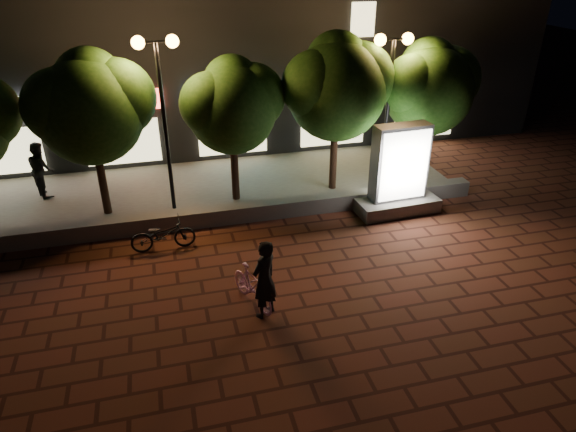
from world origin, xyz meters
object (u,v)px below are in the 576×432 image
object	(u,v)px
tree_far_right	(430,85)
scooter_pink	(252,286)
tree_right	(338,84)
tree_left	(91,104)
street_lamp_right	(391,72)
pedestrian	(41,169)
ad_kiosk	(398,177)
scooter_parked	(163,235)
tree_mid	(233,103)
street_lamp_left	(160,81)
rider	(264,279)

from	to	relation	value
tree_far_right	scooter_pink	world-z (taller)	tree_far_right
tree_right	tree_far_right	distance (m)	3.20
tree_left	tree_right	world-z (taller)	tree_right
tree_right	scooter_pink	world-z (taller)	tree_right
street_lamp_right	pedestrian	xyz separation A→B (m)	(-11.02, 2.04, -2.90)
tree_left	ad_kiosk	size ratio (longest dim) A/B	1.77
tree_far_right	scooter_parked	distance (m)	9.77
ad_kiosk	pedestrian	xyz separation A→B (m)	(-10.73, 3.76, -0.13)
tree_right	ad_kiosk	world-z (taller)	tree_right
tree_mid	ad_kiosk	xyz separation A→B (m)	(4.67, -1.98, -2.10)
street_lamp_left	rider	bearing A→B (deg)	-73.89
street_lamp_right	street_lamp_left	bearing A→B (deg)	180.00
street_lamp_left	street_lamp_right	xyz separation A→B (m)	(7.00, 0.00, -0.13)
ad_kiosk	scooter_pink	bearing A→B (deg)	-145.70
tree_left	scooter_pink	distance (m)	7.17
street_lamp_left	rider	size ratio (longest dim) A/B	2.75
tree_far_right	street_lamp_right	world-z (taller)	street_lamp_right
scooter_parked	scooter_pink	bearing A→B (deg)	-149.59
tree_mid	pedestrian	xyz separation A→B (m)	(-6.07, 1.77, -2.23)
rider	tree_far_right	bearing A→B (deg)	-176.48
pedestrian	rider	bearing A→B (deg)	-170.69
street_lamp_right	ad_kiosk	xyz separation A→B (m)	(-0.28, -1.72, -2.78)
scooter_pink	pedestrian	distance (m)	9.18
scooter_pink	rider	distance (m)	0.68
ad_kiosk	rider	bearing A→B (deg)	-141.42
tree_left	pedestrian	xyz separation A→B (m)	(-2.07, 1.77, -2.45)
tree_mid	street_lamp_right	xyz separation A→B (m)	(4.95, -0.26, 0.68)
ad_kiosk	scooter_parked	bearing A→B (deg)	-175.19
street_lamp_left	scooter_pink	world-z (taller)	street_lamp_left
ad_kiosk	tree_mid	bearing A→B (deg)	156.96
tree_mid	street_lamp_left	size ratio (longest dim) A/B	0.87
rider	scooter_parked	xyz separation A→B (m)	(-2.07, 3.43, -0.49)
pedestrian	street_lamp_right	bearing A→B (deg)	-127.24
tree_right	tree_left	bearing A→B (deg)	-180.00
tree_mid	tree_right	world-z (taller)	tree_right
tree_mid	street_lamp_right	size ratio (longest dim) A/B	0.90
tree_right	ad_kiosk	distance (m)	3.43
tree_far_right	pedestrian	size ratio (longest dim) A/B	2.61
tree_left	scooter_pink	bearing A→B (deg)	-58.50
ad_kiosk	street_lamp_left	bearing A→B (deg)	165.63
street_lamp_right	rider	xyz separation A→B (m)	(-5.34, -5.76, -2.95)
tree_right	scooter_parked	bearing A→B (deg)	-155.85
tree_right	pedestrian	xyz separation A→B (m)	(-9.37, 1.77, -2.58)
tree_mid	tree_right	distance (m)	3.32
tree_right	ad_kiosk	size ratio (longest dim) A/B	1.83
tree_right	scooter_parked	distance (m)	7.04
tree_mid	scooter_pink	world-z (taller)	tree_mid
ad_kiosk	scooter_pink	size ratio (longest dim) A/B	1.74
tree_left	scooter_parked	world-z (taller)	tree_left
ad_kiosk	scooter_parked	xyz separation A→B (m)	(-7.13, -0.60, -0.66)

